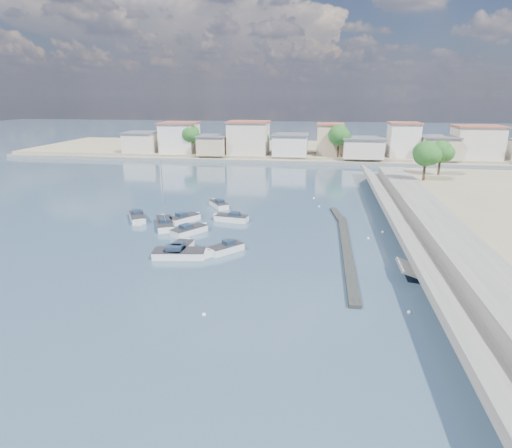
{
  "coord_description": "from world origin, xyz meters",
  "views": [
    {
      "loc": [
        3.72,
        -34.44,
        16.44
      ],
      "look_at": [
        -3.61,
        14.35,
        1.4
      ],
      "focal_mm": 30.0,
      "sensor_mm": 36.0,
      "label": 1
    }
  ],
  "objects": [
    {
      "name": "ground",
      "position": [
        0.0,
        40.0,
        0.0
      ],
      "size": [
        400.0,
        400.0,
        0.0
      ],
      "primitive_type": "plane",
      "color": "#2D445A",
      "rests_on": "ground"
    },
    {
      "name": "seawall_walkway",
      "position": [
        18.5,
        13.0,
        0.9
      ],
      "size": [
        5.0,
        90.0,
        1.8
      ],
      "primitive_type": "cube",
      "color": "slate",
      "rests_on": "ground"
    },
    {
      "name": "breakwater",
      "position": [
        6.9,
        12.69,
        0.17
      ],
      "size": [
        2.0,
        31.02,
        0.35
      ],
      "color": "black",
      "rests_on": "ground"
    },
    {
      "name": "far_shore_land",
      "position": [
        0.0,
        92.0,
        0.7
      ],
      "size": [
        160.0,
        40.0,
        1.4
      ],
      "primitive_type": "cube",
      "color": "gray",
      "rests_on": "ground"
    },
    {
      "name": "far_shore_quay",
      "position": [
        0.0,
        71.0,
        0.4
      ],
      "size": [
        160.0,
        2.5,
        0.8
      ],
      "primitive_type": "cube",
      "color": "slate",
      "rests_on": "ground"
    },
    {
      "name": "far_town",
      "position": [
        10.71,
        76.92,
        4.93
      ],
      "size": [
        113.01,
        12.8,
        8.35
      ],
      "color": "beige",
      "rests_on": "far_shore_land"
    },
    {
      "name": "shore_trees",
      "position": [
        8.34,
        68.11,
        6.22
      ],
      "size": [
        74.56,
        38.32,
        7.92
      ],
      "color": "#38281E",
      "rests_on": "ground"
    },
    {
      "name": "motorboat_a",
      "position": [
        -10.86,
        7.33,
        0.38
      ],
      "size": [
        2.06,
        5.15,
        1.48
      ],
      "color": "white",
      "rests_on": "ground"
    },
    {
      "name": "motorboat_b",
      "position": [
        -11.66,
        13.84,
        0.38
      ],
      "size": [
        4.09,
        4.75,
        1.48
      ],
      "color": "white",
      "rests_on": "ground"
    },
    {
      "name": "motorboat_c",
      "position": [
        -7.97,
        19.8,
        0.38
      ],
      "size": [
        4.92,
        2.29,
        1.48
      ],
      "color": "white",
      "rests_on": "ground"
    },
    {
      "name": "motorboat_d",
      "position": [
        -6.1,
        7.91,
        0.38
      ],
      "size": [
        3.76,
        3.99,
        1.48
      ],
      "color": "white",
      "rests_on": "ground"
    },
    {
      "name": "motorboat_e",
      "position": [
        -13.87,
        18.79,
        0.38
      ],
      "size": [
        3.87,
        4.5,
        1.48
      ],
      "color": "white",
      "rests_on": "ground"
    },
    {
      "name": "motorboat_f",
      "position": [
        -11.27,
        26.88,
        0.38
      ],
      "size": [
        3.74,
        4.38,
        1.48
      ],
      "color": "white",
      "rests_on": "ground"
    },
    {
      "name": "motorboat_g",
      "position": [
        -20.38,
        18.05,
        0.38
      ],
      "size": [
        3.83,
        4.98,
        1.48
      ],
      "color": "white",
      "rests_on": "ground"
    },
    {
      "name": "motorboat_h",
      "position": [
        -10.16,
        5.88,
        0.38
      ],
      "size": [
        6.16,
        2.88,
        1.48
      ],
      "color": "white",
      "rests_on": "ground"
    },
    {
      "name": "sailboat",
      "position": [
        -15.87,
        16.23,
        0.41
      ],
      "size": [
        4.07,
        6.28,
        9.0
      ],
      "color": "white",
      "rests_on": "ground"
    },
    {
      "name": "mooring_buoys",
      "position": [
        5.8,
        14.58,
        0.05
      ],
      "size": [
        16.76,
        40.5,
        0.31
      ],
      "color": "white",
      "rests_on": "ground"
    }
  ]
}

